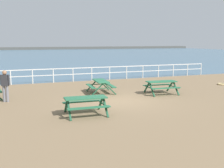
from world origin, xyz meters
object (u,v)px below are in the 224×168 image
(picnic_table_near_left, at_px, (161,84))
(picnic_table_far_right, at_px, (101,83))
(visitor, at_px, (5,84))
(picnic_table_far_left, at_px, (86,101))

(picnic_table_near_left, relative_size, picnic_table_far_right, 1.00)
(visitor, bearing_deg, picnic_table_far_right, 124.91)
(picnic_table_far_left, xyz_separation_m, visitor, (-3.22, 3.93, 0.36))
(picnic_table_near_left, relative_size, picnic_table_far_left, 1.03)
(picnic_table_near_left, xyz_separation_m, picnic_table_far_left, (-5.52, -2.98, 0.00))
(picnic_table_far_left, distance_m, visitor, 5.09)
(picnic_table_near_left, bearing_deg, picnic_table_far_left, -146.90)
(picnic_table_near_left, xyz_separation_m, picnic_table_far_right, (-3.32, 1.58, 0.00))
(picnic_table_far_right, xyz_separation_m, visitor, (-5.43, -0.64, 0.36))
(picnic_table_far_left, height_order, visitor, visitor)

